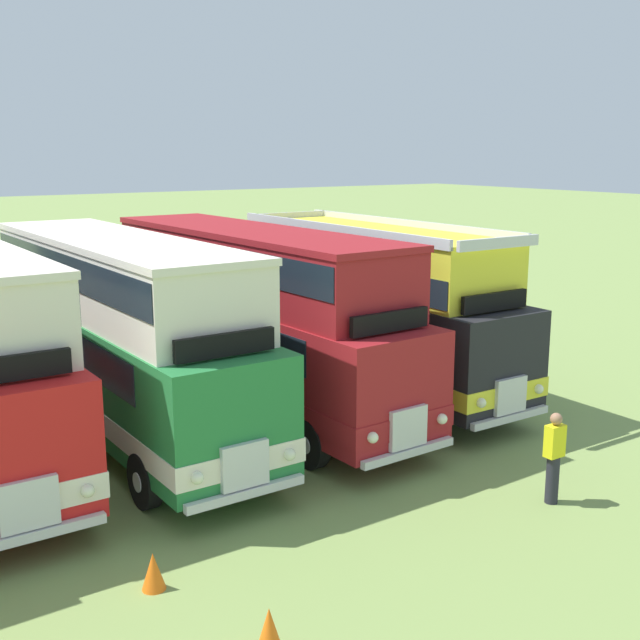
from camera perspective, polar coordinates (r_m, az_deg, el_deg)
name	(u,v)px	position (r m, az deg, el deg)	size (l,w,h in m)	color
ground_plane	(51,448)	(18.53, -18.69, -8.68)	(200.00, 200.00, 0.00)	#7A934C
bus_fourth_in_row	(120,328)	(18.36, -14.15, -0.52)	(2.78, 11.16, 4.49)	#237538
bus_fifth_in_row	(254,311)	(19.67, -4.74, 0.64)	(3.02, 11.28, 4.49)	maroon
bus_sixth_in_row	(372,303)	(21.28, 3.73, 1.20)	(2.66, 9.90, 4.52)	black
cone_mid_row	(269,630)	(11.03, -3.65, -21.25)	(0.36, 0.36, 0.62)	orange
cone_far_end	(153,571)	(12.54, -11.84, -17.19)	(0.36, 0.36, 0.58)	orange
marshal_person	(554,457)	(15.32, 16.39, -9.40)	(0.36, 0.24, 1.73)	#23232D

